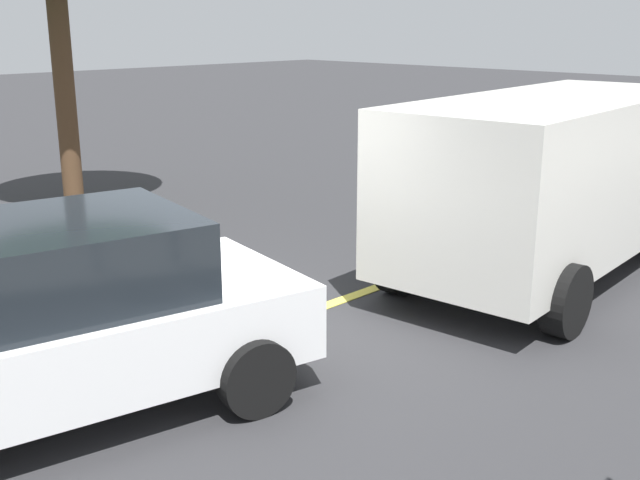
% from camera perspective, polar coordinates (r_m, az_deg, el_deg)
% --- Properties ---
extents(ground_plane, '(80.00, 80.00, 0.00)m').
position_cam_1_polar(ground_plane, '(7.79, -6.93, -7.46)').
color(ground_plane, '#2D2D30').
extents(lane_marking_centre, '(28.00, 0.16, 0.01)m').
position_cam_1_polar(lane_marking_centre, '(9.79, 6.98, -2.49)').
color(lane_marking_centre, '#E0D14C').
extents(white_van, '(5.35, 2.62, 2.20)m').
position_cam_1_polar(white_van, '(9.87, 16.79, 4.68)').
color(white_van, silver).
rests_on(white_van, ground_plane).
extents(car_white_mid_road, '(4.55, 2.68, 1.60)m').
position_cam_1_polar(car_white_mid_road, '(6.44, -19.85, -5.70)').
color(car_white_mid_road, white).
rests_on(car_white_mid_road, ground_plane).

